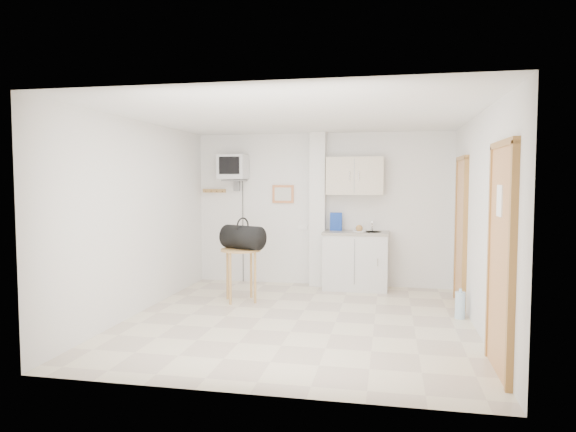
% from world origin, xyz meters
% --- Properties ---
extents(ground, '(4.50, 4.50, 0.00)m').
position_xyz_m(ground, '(0.00, 0.00, 0.00)').
color(ground, beige).
rests_on(ground, ground).
extents(room_envelope, '(4.24, 4.54, 2.55)m').
position_xyz_m(room_envelope, '(0.24, 0.09, 1.54)').
color(room_envelope, white).
rests_on(room_envelope, ground).
extents(kitchenette, '(1.03, 0.58, 2.10)m').
position_xyz_m(kitchenette, '(0.57, 2.00, 0.80)').
color(kitchenette, silver).
rests_on(kitchenette, ground).
extents(crt_television, '(0.44, 0.45, 2.15)m').
position_xyz_m(crt_television, '(-1.45, 2.02, 1.94)').
color(crt_television, slate).
rests_on(crt_television, ground).
extents(round_table, '(0.57, 0.57, 0.76)m').
position_xyz_m(round_table, '(-0.98, 0.83, 0.64)').
color(round_table, '#AB7B41').
rests_on(round_table, ground).
extents(duffel_bag, '(0.69, 0.56, 0.45)m').
position_xyz_m(duffel_bag, '(-0.95, 0.83, 0.93)').
color(duffel_bag, black).
rests_on(duffel_bag, round_table).
extents(water_bottle, '(0.13, 0.13, 0.38)m').
position_xyz_m(water_bottle, '(1.98, 0.47, 0.17)').
color(water_bottle, '#B1D3EB').
rests_on(water_bottle, ground).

